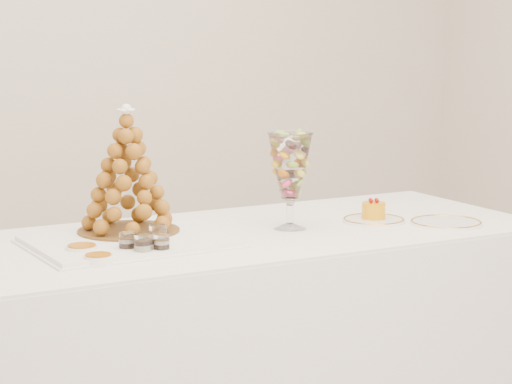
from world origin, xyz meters
TOP-DOWN VIEW (x-y plane):
  - buffet_table at (0.06, 0.39)m, footprint 2.13×0.87m
  - lace_tray at (-0.31, 0.39)m, footprint 0.61×0.46m
  - macaron_vase at (0.27, 0.37)m, footprint 0.15×0.15m
  - cake_plate at (0.59, 0.33)m, footprint 0.22×0.22m
  - spare_plate at (0.78, 0.17)m, footprint 0.25×0.25m
  - verrine_a at (-0.36, 0.27)m, footprint 0.06×0.06m
  - verrine_b at (-0.32, 0.23)m, footprint 0.06×0.06m
  - verrine_c at (-0.25, 0.30)m, footprint 0.06×0.06m
  - verrine_d at (-0.34, 0.21)m, footprint 0.06×0.06m
  - verrine_e at (-0.28, 0.21)m, footprint 0.06×0.06m
  - ramekin_back at (-0.49, 0.32)m, footprint 0.10×0.10m
  - ramekin_front at (-0.48, 0.19)m, footprint 0.08×0.08m
  - croquembouche at (-0.27, 0.50)m, footprint 0.33×0.33m
  - mousse_cake at (0.59, 0.34)m, footprint 0.08×0.08m

SIDE VIEW (x-z plane):
  - buffet_table at x=0.06m, z-range 0.00..0.81m
  - cake_plate at x=0.59m, z-range 0.81..0.82m
  - spare_plate at x=0.78m, z-range 0.81..0.82m
  - lace_tray at x=-0.31m, z-range 0.81..0.83m
  - ramekin_front at x=-0.48m, z-range 0.81..0.84m
  - ramekin_back at x=-0.49m, z-range 0.81..0.84m
  - verrine_e at x=-0.28m, z-range 0.81..0.87m
  - verrine_b at x=-0.32m, z-range 0.81..0.88m
  - verrine_a at x=-0.36m, z-range 0.81..0.88m
  - verrine_d at x=-0.34m, z-range 0.81..0.88m
  - verrine_c at x=-0.25m, z-range 0.81..0.88m
  - mousse_cake at x=0.59m, z-range 0.81..0.89m
  - macaron_vase at x=0.27m, z-range 0.86..1.18m
  - croquembouche at x=-0.27m, z-range 0.82..1.24m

